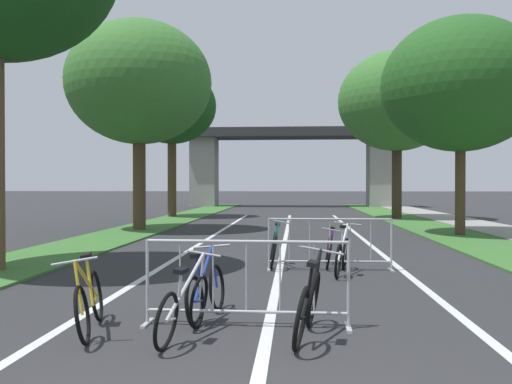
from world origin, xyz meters
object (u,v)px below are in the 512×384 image
Objects in this scene: bicycle_yellow_6 at (89,301)px; tree_right_oak_near at (397,101)px; tree_right_pine_near at (461,85)px; bicycle_blue_3 at (206,291)px; crowd_barrier_second at (330,244)px; bicycle_silver_2 at (184,306)px; bicycle_teal_5 at (274,248)px; tree_left_pine_far at (139,83)px; tree_left_cypress_far at (172,107)px; bicycle_purple_1 at (329,250)px; bicycle_white_4 at (342,255)px; bicycle_black_0 at (308,305)px; crowd_barrier_nearest at (246,283)px.

tree_right_oak_near is at bearing -121.22° from bicycle_yellow_6.
tree_right_pine_near is 14.47m from bicycle_blue_3.
tree_right_pine_near reaches higher than crowd_barrier_second.
bicycle_yellow_6 is at bearing -178.44° from bicycle_silver_2.
bicycle_silver_2 is at bearing 79.03° from bicycle_teal_5.
tree_left_cypress_far reaches higher than tree_left_pine_far.
bicycle_white_4 reaches higher than bicycle_purple_1.
bicycle_yellow_6 is at bearing -122.15° from crowd_barrier_second.
crowd_barrier_second is 5.39m from bicycle_silver_2.
bicycle_yellow_6 is (-7.42, -21.71, -5.51)m from tree_right_oak_near.
tree_left_pine_far is 13.30m from tree_right_oak_near.
tree_left_pine_far is 15.05m from bicycle_blue_3.
tree_left_pine_far is at bearing -50.23° from bicycle_purple_1.
bicycle_silver_2 is at bearing -169.15° from bicycle_black_0.
bicycle_teal_5 is at bearing 4.62° from bicycle_purple_1.
bicycle_purple_1 is at bearing 112.03° from bicycle_white_4.
tree_left_pine_far is 4.56× the size of bicycle_white_4.
bicycle_teal_5 is at bearing 155.97° from bicycle_white_4.
tree_left_pine_far is at bearing 125.46° from crowd_barrier_second.
bicycle_blue_3 is at bearing 71.10° from bicycle_purple_1.
tree_left_pine_far is 4.65× the size of bicycle_silver_2.
crowd_barrier_second is 5.02m from bicycle_black_0.
bicycle_blue_3 is at bearing -113.80° from crowd_barrier_second.
bicycle_black_0 is 5.58m from bicycle_purple_1.
tree_left_cypress_far is 1.08× the size of tree_right_pine_near.
bicycle_purple_1 is 5.93m from bicycle_silver_2.
bicycle_white_4 is (0.75, 4.54, -0.01)m from bicycle_black_0.
crowd_barrier_second is at bearing -134.49° from bicycle_yellow_6.
tree_left_pine_far is 0.94× the size of tree_right_oak_near.
tree_right_pine_near is 0.87× the size of tree_right_oak_near.
tree_left_pine_far is at bearing 136.66° from bicycle_white_4.
tree_left_cypress_far is 23.65m from crowd_barrier_nearest.
tree_left_cypress_far is 4.56× the size of bicycle_teal_5.
crowd_barrier_second is at bearing 74.11° from crowd_barrier_nearest.
bicycle_purple_1 is 0.96× the size of bicycle_teal_5.
tree_left_pine_far is 4.68× the size of bicycle_black_0.
tree_left_pine_far is at bearing -144.96° from tree_right_oak_near.
bicycle_blue_3 is at bearing 78.79° from bicycle_teal_5.
bicycle_blue_3 is 4.72m from bicycle_teal_5.
tree_left_pine_far reaches higher than bicycle_blue_3.
tree_right_oak_near is at bearing 88.16° from bicycle_white_4.
crowd_barrier_second is 5.79m from bicycle_yellow_6.
bicycle_black_0 is at bearing 86.67° from bicycle_purple_1.
tree_left_cypress_far is 19.07m from bicycle_teal_5.
crowd_barrier_second reaches higher than bicycle_teal_5.
tree_left_pine_far is 12.00m from bicycle_purple_1.
bicycle_black_0 reaches higher than bicycle_white_4.
tree_right_pine_near is at bearing -134.21° from bicycle_yellow_6.
crowd_barrier_nearest is 5.03m from bicycle_teal_5.
bicycle_silver_2 is at bearing -88.92° from bicycle_blue_3.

